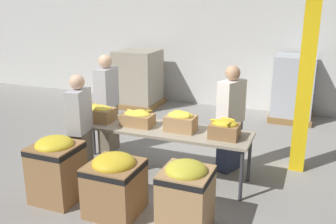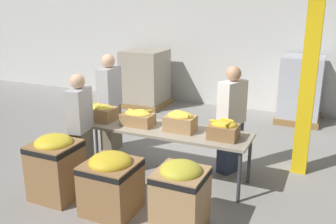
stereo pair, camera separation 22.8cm
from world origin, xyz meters
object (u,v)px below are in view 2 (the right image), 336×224
banana_box_0 (100,112)px  donation_bin_2 (181,194)px  banana_box_3 (223,129)px  donation_bin_1 (111,181)px  pallet_stack_0 (301,90)px  banana_box_2 (180,121)px  sorting_table (158,131)px  banana_box_1 (138,118)px  volunteer_1 (81,128)px  volunteer_2 (110,104)px  volunteer_0 (231,121)px  pallet_stack_1 (145,79)px  donation_bin_0 (56,165)px  support_pillar (313,42)px

banana_box_0 → donation_bin_2: (1.83, -1.12, -0.44)m
banana_box_3 → donation_bin_1: banana_box_3 is taller
banana_box_0 → pallet_stack_0: size_ratio=0.35×
banana_box_2 → sorting_table: bearing=-179.2°
banana_box_1 → volunteer_1: (-0.66, -0.52, -0.09)m
volunteer_2 → banana_box_3: bearing=73.1°
volunteer_0 → pallet_stack_1: 4.02m
volunteer_0 → donation_bin_1: volunteer_0 is taller
banana_box_1 → banana_box_2: 0.67m
volunteer_1 → volunteer_2: volunteer_2 is taller
banana_box_1 → volunteer_0: (1.27, 0.60, -0.06)m
banana_box_1 → sorting_table: bearing=4.8°
volunteer_2 → pallet_stack_1: (-0.78, 2.78, -0.16)m
volunteer_0 → banana_box_2: bearing=-23.5°
sorting_table → donation_bin_0: bearing=-129.3°
banana_box_2 → volunteer_0: bearing=43.6°
donation_bin_1 → pallet_stack_0: pallet_stack_0 is taller
banana_box_2 → support_pillar: (1.60, 1.01, 1.09)m
pallet_stack_1 → banana_box_0: bearing=-73.9°
pallet_stack_0 → volunteer_0: bearing=-103.4°
banana_box_3 → support_pillar: bearing=48.1°
banana_box_0 → donation_bin_2: size_ratio=0.58×
banana_box_1 → pallet_stack_1: pallet_stack_1 is taller
volunteer_2 → support_pillar: (3.14, 0.46, 1.15)m
banana_box_2 → donation_bin_2: bearing=-67.2°
donation_bin_2 → pallet_stack_0: (0.82, 4.74, 0.25)m
donation_bin_0 → pallet_stack_1: bearing=102.6°
banana_box_3 → volunteer_0: volunteer_0 is taller
support_pillar → pallet_stack_0: support_pillar is taller
banana_box_3 → pallet_stack_0: pallet_stack_0 is taller
sorting_table → banana_box_1: bearing=-175.2°
sorting_table → pallet_stack_0: (1.67, 3.58, -0.01)m
banana_box_0 → banana_box_2: banana_box_2 is taller
sorting_table → donation_bin_2: size_ratio=3.27×
support_pillar → banana_box_1: bearing=-155.3°
sorting_table → banana_box_1: (-0.31, -0.03, 0.17)m
support_pillar → volunteer_0: bearing=-156.1°
volunteer_2 → support_pillar: 3.37m
banana_box_0 → donation_bin_2: 2.19m
banana_box_3 → support_pillar: size_ratio=0.10×
donation_bin_2 → volunteer_0: bearing=86.5°
banana_box_0 → donation_bin_1: size_ratio=0.63×
banana_box_3 → donation_bin_1: 1.64m
sorting_table → pallet_stack_0: size_ratio=1.94×
volunteer_0 → pallet_stack_1: (-2.91, 2.77, -0.14)m
banana_box_0 → volunteer_2: bearing=108.3°
donation_bin_0 → pallet_stack_1: 4.62m
banana_box_3 → pallet_stack_0: (0.66, 3.62, -0.19)m
volunteer_2 → donation_bin_2: volunteer_2 is taller
volunteer_2 → donation_bin_2: 2.69m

